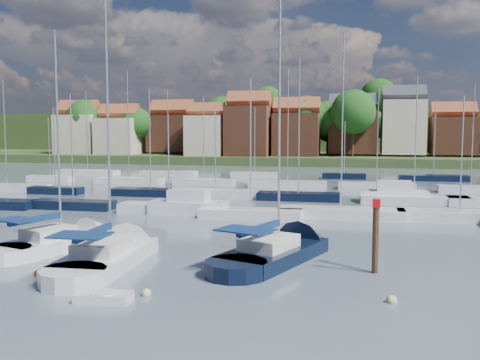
# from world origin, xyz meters

# --- Properties ---
(ground) EXTENTS (260.00, 260.00, 0.00)m
(ground) POSITION_xyz_m (0.00, 40.00, 0.00)
(ground) COLOR #485762
(ground) RESTS_ON ground
(sailboat_left) EXTENTS (6.33, 11.40, 15.04)m
(sailboat_left) POSITION_xyz_m (-8.91, 5.58, 0.36)
(sailboat_left) COLOR silver
(sailboat_left) RESTS_ON ground
(sailboat_centre) EXTENTS (3.81, 12.79, 17.17)m
(sailboat_centre) POSITION_xyz_m (-4.42, 3.18, 0.35)
(sailboat_centre) COLOR silver
(sailboat_centre) RESTS_ON ground
(sailboat_navy) EXTENTS (7.67, 13.06, 17.54)m
(sailboat_navy) POSITION_xyz_m (5.35, 5.98, 0.35)
(sailboat_navy) COLOR black
(sailboat_navy) RESTS_ON ground
(tender) EXTENTS (2.57, 1.36, 0.54)m
(tender) POSITION_xyz_m (-1.60, -4.51, 0.21)
(tender) COLOR silver
(tender) RESTS_ON ground
(timber_piling) EXTENTS (0.40, 0.40, 6.25)m
(timber_piling) POSITION_xyz_m (10.44, 2.98, 0.99)
(timber_piling) COLOR #4C331E
(timber_piling) RESTS_ON ground
(buoy_c) EXTENTS (0.44, 0.44, 0.44)m
(buoy_c) POSITION_xyz_m (-6.93, -1.28, 0.00)
(buoy_c) COLOR #D85914
(buoy_c) RESTS_ON ground
(buoy_d) EXTENTS (0.45, 0.45, 0.45)m
(buoy_d) POSITION_xyz_m (-0.09, -3.25, 0.00)
(buoy_d) COLOR beige
(buoy_d) RESTS_ON ground
(buoy_e) EXTENTS (0.44, 0.44, 0.44)m
(buoy_e) POSITION_xyz_m (2.41, 7.29, 0.00)
(buoy_e) COLOR #D85914
(buoy_e) RESTS_ON ground
(buoy_f) EXTENTS (0.48, 0.48, 0.48)m
(buoy_f) POSITION_xyz_m (10.98, -1.93, 0.00)
(buoy_f) COLOR beige
(buoy_f) RESTS_ON ground
(buoy_h) EXTENTS (0.42, 0.42, 0.42)m
(buoy_h) POSITION_xyz_m (-11.25, 1.55, 0.00)
(buoy_h) COLOR beige
(buoy_h) RESTS_ON ground
(marina_field) EXTENTS (79.62, 41.41, 15.93)m
(marina_field) POSITION_xyz_m (1.91, 35.15, 0.43)
(marina_field) COLOR silver
(marina_field) RESTS_ON ground
(far_shore_town) EXTENTS (212.46, 90.00, 22.27)m
(far_shore_town) POSITION_xyz_m (2.23, 132.67, 4.61)
(far_shore_town) COLOR #374723
(far_shore_town) RESTS_ON ground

